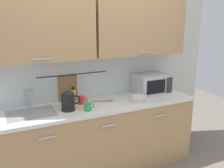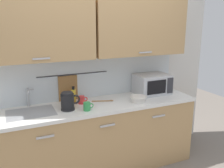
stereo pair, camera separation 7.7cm
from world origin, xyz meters
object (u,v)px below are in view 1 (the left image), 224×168
mug_near_sink (82,100)px  mug_by_kettle (88,107)px  wooden_spoon (105,101)px  electric_kettle (68,102)px  microwave (151,84)px  dish_soap_bottle (73,95)px  mixing_bowl (138,98)px

mug_near_sink → mug_by_kettle: size_ratio=1.00×
mug_by_kettle → wooden_spoon: bearing=34.7°
mug_by_kettle → wooden_spoon: mug_by_kettle is taller
mug_near_sink → electric_kettle: bearing=-144.8°
microwave → mug_by_kettle: (-1.03, -0.27, -0.09)m
microwave → mug_near_sink: size_ratio=3.83×
electric_kettle → dish_soap_bottle: (0.13, 0.25, -0.01)m
microwave → mug_near_sink: 1.02m
electric_kettle → mug_by_kettle: size_ratio=1.89×
mixing_bowl → mug_by_kettle: mug_by_kettle is taller
mug_near_sink → wooden_spoon: bearing=-7.0°
mug_near_sink → wooden_spoon: 0.30m
mug_near_sink → wooden_spoon: (0.30, -0.04, -0.04)m
electric_kettle → wooden_spoon: size_ratio=0.84×
electric_kettle → mug_near_sink: bearing=35.2°
mixing_bowl → mug_by_kettle: 0.68m
dish_soap_bottle → wooden_spoon: size_ratio=0.73×
mixing_bowl → wooden_spoon: bearing=152.1°
dish_soap_bottle → wooden_spoon: 0.40m
wooden_spoon → electric_kettle: bearing=-167.9°
dish_soap_bottle → mug_by_kettle: dish_soap_bottle is taller
dish_soap_bottle → mug_near_sink: dish_soap_bottle is taller
electric_kettle → dish_soap_bottle: electric_kettle is taller
microwave → mug_by_kettle: bearing=-165.2°
dish_soap_bottle → mug_near_sink: size_ratio=1.63×
wooden_spoon → microwave: bearing=4.6°
microwave → mixing_bowl: 0.45m
mug_near_sink → microwave: bearing=1.2°
electric_kettle → mug_by_kettle: (0.19, -0.11, -0.05)m
microwave → wooden_spoon: bearing=-175.4°
electric_kettle → wooden_spoon: 0.52m
microwave → mug_near_sink: microwave is taller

